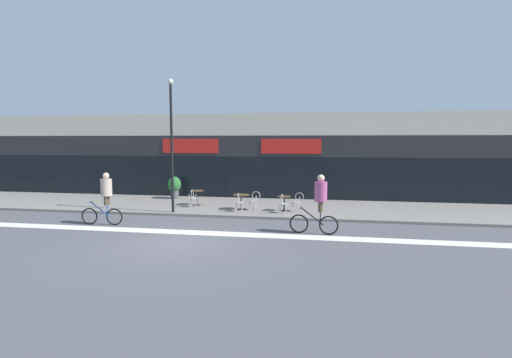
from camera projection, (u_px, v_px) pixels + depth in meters
name	position (u px, v px, depth m)	size (l,w,h in m)	color
ground_plane	(177.00, 243.00, 13.48)	(120.00, 120.00, 0.00)	#4C4C51
sidewalk_slab	(229.00, 206.00, 20.58)	(40.00, 5.50, 0.12)	slate
storefront_facade	(246.00, 156.00, 24.96)	(40.00, 4.06, 4.99)	beige
bike_lane_stripe	(193.00, 232.00, 15.03)	(36.00, 0.70, 0.01)	silver
bistro_table_0	(197.00, 195.00, 20.52)	(0.71, 0.71, 0.76)	black
bistro_table_1	(241.00, 199.00, 19.24)	(0.79, 0.79, 0.73)	black
bistro_table_2	(284.00, 201.00, 18.84)	(0.61, 0.61, 0.71)	black
cafe_chair_0_near	(193.00, 197.00, 19.90)	(0.43, 0.59, 0.90)	#B7B2AD
cafe_chair_1_near	(239.00, 201.00, 18.63)	(0.43, 0.59, 0.90)	#B7B2AD
cafe_chair_1_side	(254.00, 199.00, 19.14)	(0.59, 0.44, 0.90)	#B7B2AD
cafe_chair_2_near	(283.00, 202.00, 18.23)	(0.45, 0.60, 0.90)	#B7B2AD
cafe_chair_2_side	(297.00, 201.00, 18.73)	(0.58, 0.41, 0.90)	#B7B2AD
planter_pot	(174.00, 186.00, 22.83)	(0.74, 0.74, 1.26)	#4C4C51
lamp_post	(172.00, 137.00, 18.26)	(0.26, 0.26, 6.11)	black
cyclist_0	(319.00, 200.00, 14.64)	(1.81, 0.56, 2.22)	black
cyclist_1	(105.00, 195.00, 16.26)	(1.77, 0.52, 2.16)	black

